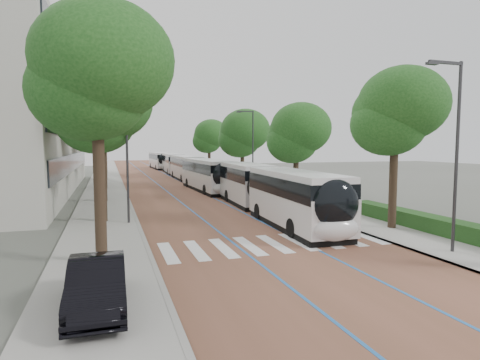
# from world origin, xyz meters

# --- Properties ---
(ground) EXTENTS (160.00, 160.00, 0.00)m
(ground) POSITION_xyz_m (0.00, 0.00, 0.00)
(ground) COLOR #51544C
(ground) RESTS_ON ground
(road) EXTENTS (11.00, 140.00, 0.02)m
(road) POSITION_xyz_m (0.00, 40.00, 0.01)
(road) COLOR brown
(road) RESTS_ON ground
(sidewalk_left) EXTENTS (4.00, 140.00, 0.12)m
(sidewalk_left) POSITION_xyz_m (-7.50, 40.00, 0.06)
(sidewalk_left) COLOR #9A9892
(sidewalk_left) RESTS_ON ground
(sidewalk_right) EXTENTS (4.00, 140.00, 0.12)m
(sidewalk_right) POSITION_xyz_m (7.50, 40.00, 0.06)
(sidewalk_right) COLOR #9A9892
(sidewalk_right) RESTS_ON ground
(kerb_left) EXTENTS (0.20, 140.00, 0.14)m
(kerb_left) POSITION_xyz_m (-5.60, 40.00, 0.06)
(kerb_left) COLOR gray
(kerb_left) RESTS_ON ground
(kerb_right) EXTENTS (0.20, 140.00, 0.14)m
(kerb_right) POSITION_xyz_m (5.60, 40.00, 0.06)
(kerb_right) COLOR gray
(kerb_right) RESTS_ON ground
(zebra_crossing) EXTENTS (10.55, 3.60, 0.01)m
(zebra_crossing) POSITION_xyz_m (0.20, 1.00, 0.03)
(zebra_crossing) COLOR silver
(zebra_crossing) RESTS_ON ground
(lane_line_left) EXTENTS (0.12, 126.00, 0.01)m
(lane_line_left) POSITION_xyz_m (-1.60, 40.00, 0.02)
(lane_line_left) COLOR #2263AD
(lane_line_left) RESTS_ON road
(lane_line_right) EXTENTS (0.12, 126.00, 0.01)m
(lane_line_right) POSITION_xyz_m (1.60, 40.00, 0.02)
(lane_line_right) COLOR #2263AD
(lane_line_right) RESTS_ON road
(hedge) EXTENTS (1.20, 14.00, 0.80)m
(hedge) POSITION_xyz_m (9.10, 0.00, 0.52)
(hedge) COLOR #1C3C15
(hedge) RESTS_ON sidewalk_right
(streetlight_near) EXTENTS (1.82, 0.20, 8.00)m
(streetlight_near) POSITION_xyz_m (6.62, -3.00, 4.82)
(streetlight_near) COLOR #2E2E31
(streetlight_near) RESTS_ON sidewalk_right
(streetlight_far) EXTENTS (1.82, 0.20, 8.00)m
(streetlight_far) POSITION_xyz_m (6.62, 22.00, 4.82)
(streetlight_far) COLOR #2E2E31
(streetlight_far) RESTS_ON sidewalk_right
(lamp_post_left) EXTENTS (0.14, 0.14, 8.00)m
(lamp_post_left) POSITION_xyz_m (-6.10, 8.00, 4.12)
(lamp_post_left) COLOR #2E2E31
(lamp_post_left) RESTS_ON sidewalk_left
(trees_left) EXTENTS (6.35, 60.47, 9.89)m
(trees_left) POSITION_xyz_m (-7.50, 27.51, 6.77)
(trees_left) COLOR black
(trees_left) RESTS_ON ground
(trees_right) EXTENTS (5.75, 46.99, 8.32)m
(trees_right) POSITION_xyz_m (7.70, 23.94, 5.80)
(trees_right) COLOR black
(trees_right) RESTS_ON ground
(lead_bus) EXTENTS (3.29, 18.49, 3.20)m
(lead_bus) POSITION_xyz_m (2.97, 7.95, 1.63)
(lead_bus) COLOR black
(lead_bus) RESTS_ON ground
(bus_queued_0) EXTENTS (2.93, 12.47, 3.20)m
(bus_queued_0) POSITION_xyz_m (2.46, 23.43, 1.62)
(bus_queued_0) COLOR silver
(bus_queued_0) RESTS_ON ground
(bus_queued_1) EXTENTS (2.63, 12.42, 3.20)m
(bus_queued_1) POSITION_xyz_m (2.80, 36.99, 1.62)
(bus_queued_1) COLOR silver
(bus_queued_1) RESTS_ON ground
(bus_queued_2) EXTENTS (3.06, 12.50, 3.20)m
(bus_queued_2) POSITION_xyz_m (3.09, 50.34, 1.62)
(bus_queued_2) COLOR silver
(bus_queued_2) RESTS_ON ground
(bus_queued_3) EXTENTS (2.95, 12.48, 3.20)m
(bus_queued_3) POSITION_xyz_m (2.50, 63.53, 1.62)
(bus_queued_3) COLOR silver
(bus_queued_3) RESTS_ON ground
(parked_car) EXTENTS (1.54, 4.31, 1.42)m
(parked_car) POSITION_xyz_m (-7.55, -4.66, 0.83)
(parked_car) COLOR black
(parked_car) RESTS_ON sidewalk_left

